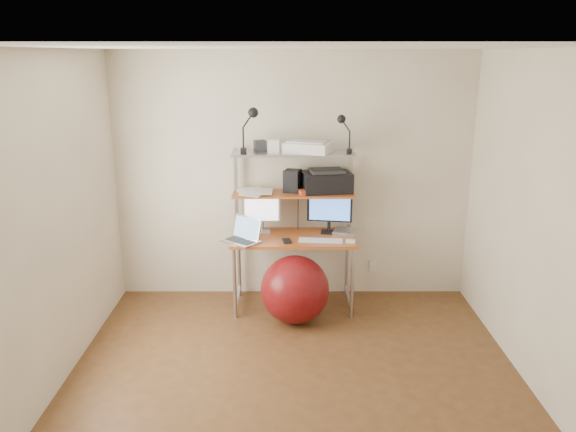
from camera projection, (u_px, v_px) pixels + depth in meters
name	position (u px, v px, depth m)	size (l,w,h in m)	color
room	(295.00, 232.00, 3.95)	(3.60, 3.60, 3.60)	brown
computer_desk	(293.00, 214.00, 5.48)	(1.20, 0.60, 1.57)	#A65720
wall_outlet	(373.00, 266.00, 5.93)	(0.08, 0.01, 0.12)	silver
monitor_silver	(262.00, 211.00, 5.56)	(0.37, 0.14, 0.41)	#BAB9BF
monitor_black	(330.00, 211.00, 5.55)	(0.45, 0.15, 0.45)	black
laptop	(244.00, 236.00, 5.33)	(0.43, 0.42, 0.29)	silver
keyboard	(321.00, 240.00, 5.35)	(0.42, 0.12, 0.01)	silver
mouse	(350.00, 241.00, 5.30)	(0.09, 0.05, 0.02)	silver
mac_mini	(346.00, 232.00, 5.55)	(0.22, 0.22, 0.04)	silver
phone	(287.00, 241.00, 5.34)	(0.08, 0.14, 0.01)	black
printer	(326.00, 181.00, 5.50)	(0.52, 0.39, 0.22)	black
nas_cube	(292.00, 181.00, 5.49)	(0.15, 0.15, 0.22)	black
red_box	(308.00, 192.00, 5.42)	(0.16, 0.11, 0.05)	#B2421C
scanner	(308.00, 147.00, 5.34)	(0.49, 0.40, 0.11)	silver
box_white	(274.00, 146.00, 5.32)	(0.11, 0.09, 0.13)	silver
box_grey	(260.00, 146.00, 5.40)	(0.11, 0.11, 0.11)	#2A2B2D
clip_lamp_left	(251.00, 120.00, 5.20)	(0.17, 0.10, 0.43)	black
clip_lamp_right	(343.00, 125.00, 5.22)	(0.15, 0.08, 0.37)	black
exercise_ball	(295.00, 290.00, 5.28)	(0.65, 0.65, 0.65)	maroon
paper_stack	(253.00, 191.00, 5.48)	(0.38, 0.42, 0.02)	white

